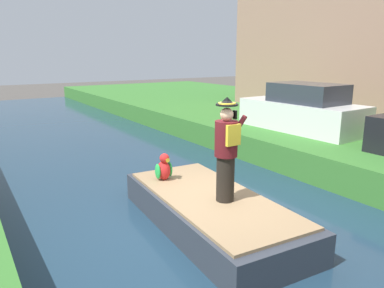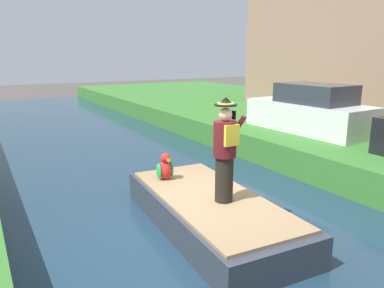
{
  "view_description": "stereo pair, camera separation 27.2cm",
  "coord_description": "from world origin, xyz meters",
  "views": [
    {
      "loc": [
        -3.76,
        -5.15,
        3.24
      ],
      "look_at": [
        -0.1,
        0.5,
        1.61
      ],
      "focal_mm": 34.39,
      "sensor_mm": 36.0,
      "label": 1
    },
    {
      "loc": [
        -3.52,
        -5.29,
        3.24
      ],
      "look_at": [
        -0.1,
        0.5,
        1.61
      ],
      "focal_mm": 34.39,
      "sensor_mm": 36.0,
      "label": 2
    }
  ],
  "objects": [
    {
      "name": "ground_plane",
      "position": [
        0.0,
        0.0,
        0.0
      ],
      "size": [
        80.0,
        80.0,
        0.0
      ],
      "primitive_type": "plane",
      "color": "#4C4742"
    },
    {
      "name": "canal_water",
      "position": [
        0.0,
        0.0,
        0.05
      ],
      "size": [
        6.83,
        48.0,
        0.1
      ],
      "primitive_type": "cube",
      "color": "#1E384C",
      "rests_on": "ground"
    },
    {
      "name": "boat",
      "position": [
        0.0,
        0.02,
        0.4
      ],
      "size": [
        2.11,
        4.32,
        0.61
      ],
      "color": "#333842",
      "rests_on": "canal_water"
    },
    {
      "name": "person_pirate",
      "position": [
        0.09,
        -0.3,
        1.64
      ],
      "size": [
        0.61,
        0.42,
        1.85
      ],
      "rotation": [
        0.0,
        0.0,
        -0.07
      ],
      "color": "black",
      "rests_on": "boat"
    },
    {
      "name": "parrot_plush",
      "position": [
        -0.29,
        1.28,
        0.95
      ],
      "size": [
        0.36,
        0.34,
        0.57
      ],
      "color": "red",
      "rests_on": "boat"
    },
    {
      "name": "parked_car_white",
      "position": [
        5.6,
        2.76,
        1.5
      ],
      "size": [
        1.83,
        4.06,
        1.5
      ],
      "color": "white",
      "rests_on": "grass_bank_far"
    }
  ]
}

